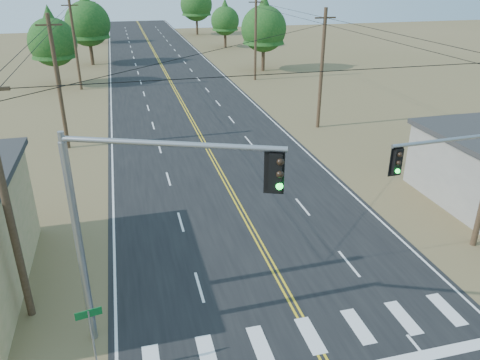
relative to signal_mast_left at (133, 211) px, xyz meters
name	(u,v)px	position (x,y,z in m)	size (l,w,h in m)	color
road	(205,144)	(6.09, 20.80, -5.57)	(15.00, 200.00, 0.02)	black
utility_pole_left_near	(6,202)	(-4.41, 2.80, -0.47)	(1.80, 0.30, 10.00)	#4C3826
utility_pole_left_mid	(58,83)	(-4.41, 22.80, -0.47)	(1.80, 0.30, 10.00)	#4C3826
utility_pole_left_far	(75,44)	(-4.41, 42.80, -0.47)	(1.80, 0.30, 10.00)	#4C3826
utility_pole_right_mid	(322,69)	(16.59, 22.80, -0.47)	(1.80, 0.30, 10.00)	#4C3826
utility_pole_right_far	(256,38)	(16.59, 42.80, -0.47)	(1.80, 0.30, 10.00)	#4C3826
signal_mast_left	(133,211)	(0.00, 0.00, 0.00)	(6.65, 2.99, 8.22)	gray
signal_mast_right	(477,181)	(13.98, 0.70, -0.83)	(6.37, 0.68, 6.97)	gray
street_sign	(92,333)	(-1.71, -1.20, -3.67)	(0.84, 0.19, 2.86)	gray
tree_left_near	(52,37)	(-7.09, 45.63, 0.03)	(5.51, 5.51, 9.18)	#3F2D1E
tree_left_mid	(87,19)	(-3.57, 58.53, 0.79)	(6.25, 6.25, 10.42)	#3F2D1E
tree_left_far	(97,18)	(-2.91, 80.97, -1.03)	(4.46, 4.46, 7.44)	#3F2D1E
tree_right_near	(264,24)	(19.27, 48.15, 0.55)	(6.02, 6.02, 10.03)	#3F2D1E
tree_right_mid	(225,18)	(18.87, 69.80, -0.58)	(4.91, 4.91, 8.19)	#3F2D1E
tree_right_far	(196,1)	(16.95, 88.24, 1.10)	(6.56, 6.56, 10.93)	#3F2D1E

